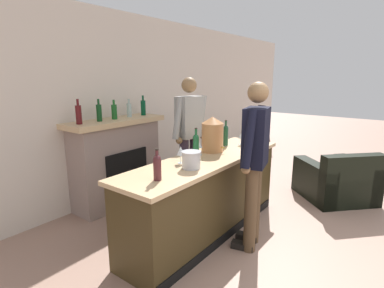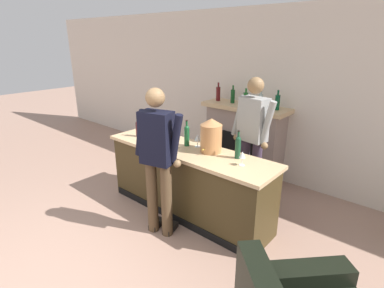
% 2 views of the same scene
% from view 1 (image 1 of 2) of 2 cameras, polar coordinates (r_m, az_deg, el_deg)
% --- Properties ---
extents(wall_back_panel, '(12.00, 0.07, 2.75)m').
position_cam_1_polar(wall_back_panel, '(4.57, -15.93, 6.61)').
color(wall_back_panel, beige).
rests_on(wall_back_panel, ground_plane).
extents(bar_counter, '(2.44, 0.66, 0.92)m').
position_cam_1_polar(bar_counter, '(3.56, 2.68, -9.78)').
color(bar_counter, '#3E3118').
rests_on(bar_counter, ground_plane).
extents(fireplace_stone, '(1.45, 0.52, 1.56)m').
position_cam_1_polar(fireplace_stone, '(4.46, -14.11, -3.14)').
color(fireplace_stone, gray).
rests_on(fireplace_stone, ground_plane).
extents(armchair_black, '(1.30, 1.30, 0.77)m').
position_cam_1_polar(armchair_black, '(5.04, 25.96, -6.62)').
color(armchair_black, black).
rests_on(armchair_black, ground_plane).
extents(potted_plant_corner, '(0.45, 0.49, 0.74)m').
position_cam_1_polar(potted_plant_corner, '(6.17, 6.83, -1.02)').
color(potted_plant_corner, '#965C3B').
rests_on(potted_plant_corner, ground_plane).
extents(person_customer, '(0.64, 0.37, 1.78)m').
position_cam_1_polar(person_customer, '(3.17, 11.81, -2.92)').
color(person_customer, brown).
rests_on(person_customer, ground_plane).
extents(person_bartender, '(0.65, 0.34, 1.82)m').
position_cam_1_polar(person_bartender, '(4.21, -0.49, 1.59)').
color(person_bartender, '#3D3045').
rests_on(person_bartender, ground_plane).
extents(copper_dispenser, '(0.27, 0.31, 0.43)m').
position_cam_1_polar(copper_dispenser, '(3.66, 3.93, 1.89)').
color(copper_dispenser, '#C3824D').
rests_on(copper_dispenser, bar_counter).
extents(ice_bucket_steel, '(0.20, 0.20, 0.17)m').
position_cam_1_polar(ice_bucket_steel, '(3.01, -0.14, -3.02)').
color(ice_bucket_steel, silver).
rests_on(ice_bucket_steel, bar_counter).
extents(wine_bottle_cabernet_heavy, '(0.07, 0.07, 0.29)m').
position_cam_1_polar(wine_bottle_cabernet_heavy, '(2.68, -6.63, -4.23)').
color(wine_bottle_cabernet_heavy, '#4A2024').
rests_on(wine_bottle_cabernet_heavy, bar_counter).
extents(wine_bottle_port_short, '(0.07, 0.07, 0.34)m').
position_cam_1_polar(wine_bottle_port_short, '(4.00, 6.43, 1.82)').
color(wine_bottle_port_short, '#164028').
rests_on(wine_bottle_port_short, bar_counter).
extents(wine_bottle_chardonnay_pale, '(0.07, 0.07, 0.35)m').
position_cam_1_polar(wine_bottle_chardonnay_pale, '(3.36, 0.76, -0.20)').
color(wine_bottle_chardonnay_pale, '#18542C').
rests_on(wine_bottle_chardonnay_pale, bar_counter).
extents(wine_glass_back_row, '(0.09, 0.09, 0.19)m').
position_cam_1_polar(wine_glass_back_row, '(3.16, -2.19, -1.37)').
color(wine_glass_back_row, silver).
rests_on(wine_glass_back_row, bar_counter).
extents(wine_glass_near_bucket, '(0.07, 0.07, 0.16)m').
position_cam_1_polar(wine_glass_near_bucket, '(4.07, 9.32, 1.46)').
color(wine_glass_near_bucket, silver).
rests_on(wine_glass_near_bucket, bar_counter).
extents(wine_glass_by_dispenser, '(0.08, 0.08, 0.17)m').
position_cam_1_polar(wine_glass_by_dispenser, '(3.50, 1.33, -0.15)').
color(wine_glass_by_dispenser, silver).
rests_on(wine_glass_by_dispenser, bar_counter).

